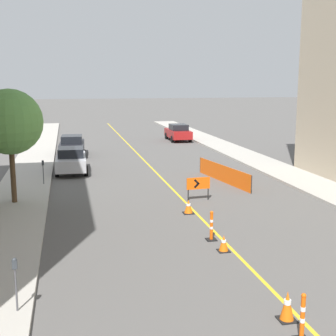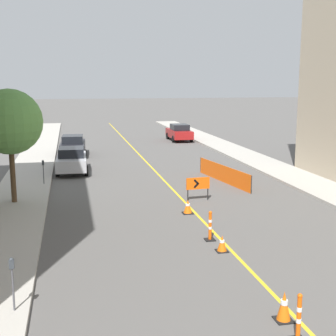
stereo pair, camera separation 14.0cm
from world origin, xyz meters
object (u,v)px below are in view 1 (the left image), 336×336
(traffic_cone_third, at_px, (224,243))
(parked_car_curb_mid, at_px, (72,145))
(parking_meter_near_curb, at_px, (15,274))
(delineator_post_front, at_px, (302,320))
(traffic_cone_fourth, at_px, (188,207))
(parking_meter_far_curb, at_px, (43,167))
(parked_car_curb_far, at_px, (178,132))
(street_tree_left_near, at_px, (10,122))
(delineator_post_rear, at_px, (211,228))
(parked_car_curb_near, at_px, (71,160))
(arrow_barricade_primary, at_px, (198,184))
(traffic_cone_second, at_px, (287,306))

(traffic_cone_third, bearing_deg, parked_car_curb_mid, 102.16)
(parking_meter_near_curb, bearing_deg, delineator_post_front, -21.45)
(traffic_cone_fourth, relative_size, parking_meter_far_curb, 0.46)
(parked_car_curb_far, bearing_deg, parked_car_curb_mid, -144.35)
(parked_car_curb_far, xyz_separation_m, street_tree_left_near, (-12.91, -21.38, 3.05))
(delineator_post_rear, distance_m, parked_car_curb_far, 28.50)
(delineator_post_front, xyz_separation_m, parked_car_curb_near, (-4.76, 20.79, 0.32))
(delineator_post_rear, height_order, parked_car_curb_near, parked_car_curb_near)
(delineator_post_rear, bearing_deg, arrow_barricade_primary, 78.96)
(traffic_cone_fourth, distance_m, delineator_post_rear, 3.54)
(traffic_cone_second, relative_size, arrow_barricade_primary, 0.63)
(traffic_cone_third, height_order, traffic_cone_fourth, traffic_cone_fourth)
(parked_car_curb_far, bearing_deg, arrow_barricade_primary, -101.10)
(parked_car_curb_mid, distance_m, parking_meter_far_curb, 10.61)
(traffic_cone_third, distance_m, traffic_cone_fourth, 4.70)
(delineator_post_front, relative_size, parked_car_curb_near, 0.26)
(arrow_barricade_primary, height_order, parked_car_curb_mid, parked_car_curb_mid)
(delineator_post_rear, bearing_deg, parking_meter_far_curb, 121.67)
(delineator_post_front, bearing_deg, parked_car_curb_mid, 99.52)
(traffic_cone_third, xyz_separation_m, parking_meter_near_curb, (-6.38, -3.16, 0.83))
(parking_meter_near_curb, relative_size, parking_meter_far_curb, 1.04)
(parked_car_curb_mid, relative_size, parking_meter_far_curb, 3.32)
(parked_car_curb_far, bearing_deg, parking_meter_near_curb, -110.11)
(delineator_post_rear, xyz_separation_m, parked_car_curb_far, (5.44, 27.97, 0.33))
(traffic_cone_second, xyz_separation_m, arrow_barricade_primary, (1.04, 11.51, 0.43))
(traffic_cone_fourth, xyz_separation_m, delineator_post_rear, (-0.07, -3.53, 0.17))
(parked_car_curb_mid, bearing_deg, delineator_post_front, -77.59)
(delineator_post_front, bearing_deg, arrow_barricade_primary, 84.80)
(parked_car_curb_near, bearing_deg, traffic_cone_second, -74.84)
(delineator_post_rear, height_order, arrow_barricade_primary, arrow_barricade_primary)
(traffic_cone_second, relative_size, parked_car_curb_mid, 0.17)
(traffic_cone_third, xyz_separation_m, delineator_post_front, (-0.10, -5.63, 0.20))
(parked_car_curb_far, relative_size, parking_meter_near_curb, 3.15)
(delineator_post_front, height_order, parked_car_curb_far, parked_car_curb_far)
(arrow_barricade_primary, relative_size, parked_car_curb_far, 0.27)
(parking_meter_near_curb, height_order, parking_meter_far_curb, parking_meter_near_curb)
(traffic_cone_third, height_order, parked_car_curb_near, parked_car_curb_near)
(traffic_cone_third, height_order, parking_meter_near_curb, parking_meter_near_curb)
(arrow_barricade_primary, height_order, parked_car_curb_near, parked_car_curb_near)
(parked_car_curb_near, distance_m, parking_meter_near_curb, 18.38)
(traffic_cone_third, bearing_deg, traffic_cone_fourth, 90.01)
(delineator_post_rear, relative_size, parked_car_curb_mid, 0.25)
(parked_car_curb_far, distance_m, parking_meter_far_curb, 21.28)
(traffic_cone_third, xyz_separation_m, delineator_post_rear, (-0.07, 1.17, 0.19))
(traffic_cone_fourth, bearing_deg, traffic_cone_second, -90.09)
(parking_meter_near_curb, relative_size, street_tree_left_near, 0.26)
(parked_car_curb_mid, bearing_deg, traffic_cone_third, -74.95)
(traffic_cone_fourth, distance_m, parking_meter_near_curb, 10.16)
(delineator_post_front, xyz_separation_m, parked_car_curb_mid, (-4.61, 27.51, 0.32))
(parked_car_curb_near, xyz_separation_m, parking_meter_far_curb, (-1.52, -3.75, 0.28))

